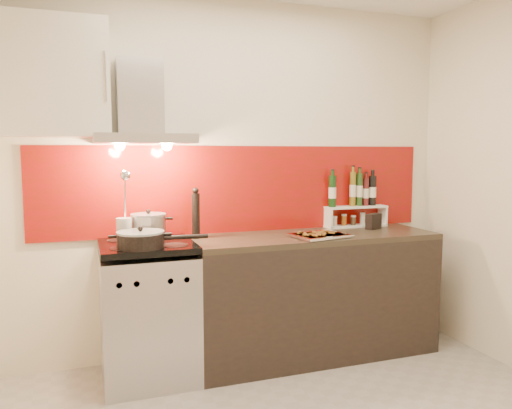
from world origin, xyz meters
name	(u,v)px	position (x,y,z in m)	size (l,w,h in m)	color
back_wall	(236,178)	(0.00, 1.40, 1.30)	(3.40, 0.02, 2.60)	silver
backsplash	(243,189)	(0.05, 1.39, 1.22)	(3.00, 0.02, 0.64)	maroon
range_stove	(149,313)	(-0.70, 1.10, 0.44)	(0.60, 0.60, 0.91)	#B7B7BA
counter	(313,294)	(0.50, 1.10, 0.45)	(1.80, 0.60, 0.90)	black
range_hood	(141,114)	(-0.70, 1.24, 1.74)	(0.62, 0.50, 0.61)	#B7B7BA
upper_cabinet	(50,78)	(-1.25, 1.22, 1.95)	(0.70, 0.35, 0.72)	silver
stock_pot	(149,226)	(-0.67, 1.23, 1.00)	(0.24, 0.24, 0.20)	#B7B7BA
saute_pan	(142,239)	(-0.75, 0.94, 0.96)	(0.56, 0.29, 0.13)	black
utensil_jar	(124,222)	(-0.83, 1.16, 1.04)	(0.10, 0.15, 0.48)	silver
pepper_mill	(196,214)	(-0.35, 1.21, 1.07)	(0.06, 0.06, 0.35)	black
step_shelf	(355,203)	(0.97, 1.32, 1.09)	(0.52, 0.14, 0.44)	white
caddy_box	(374,221)	(1.04, 1.17, 0.96)	(0.14, 0.06, 0.12)	black
baking_tray	(320,235)	(0.48, 0.97, 0.92)	(0.42, 0.35, 0.03)	silver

